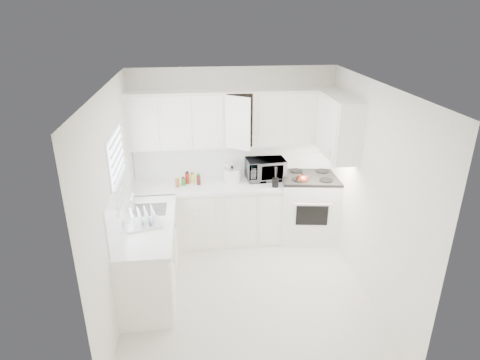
{
  "coord_description": "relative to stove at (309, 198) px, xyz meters",
  "views": [
    {
      "loc": [
        -0.56,
        -4.32,
        3.37
      ],
      "look_at": [
        0.0,
        0.7,
        1.25
      ],
      "focal_mm": 30.99,
      "sensor_mm": 36.0,
      "label": 1
    }
  ],
  "objects": [
    {
      "name": "spice_left_0",
      "position": [
        -1.98,
        0.17,
        0.35
      ],
      "size": [
        0.06,
        0.06,
        0.13
      ],
      "primitive_type": "cylinder",
      "color": "#985529",
      "rests_on": "countertop_back"
    },
    {
      "name": "dish_rack",
      "position": [
        -2.37,
        -1.12,
        0.4
      ],
      "size": [
        0.48,
        0.41,
        0.23
      ],
      "primitive_type": null,
      "rotation": [
        0.0,
        0.0,
        0.27
      ],
      "color": "white",
      "rests_on": "countertop_left"
    },
    {
      "name": "sauce_right_3",
      "position": [
        -0.39,
        0.15,
        0.38
      ],
      "size": [
        0.06,
        0.06,
        0.19
      ],
      "primitive_type": "cylinder",
      "color": "black",
      "rests_on": "countertop_back"
    },
    {
      "name": "wall_back",
      "position": [
        -1.13,
        0.35,
        0.64
      ],
      "size": [
        3.0,
        0.0,
        3.0
      ],
      "primitive_type": "plane",
      "rotation": [
        1.57,
        0.0,
        0.0
      ],
      "color": "white",
      "rests_on": "ground"
    },
    {
      "name": "lower_cabinets_back",
      "position": [
        -1.52,
        0.05,
        -0.21
      ],
      "size": [
        2.22,
        0.6,
        0.9
      ],
      "primitive_type": null,
      "color": "white",
      "rests_on": "floor"
    },
    {
      "name": "window_blinds",
      "position": [
        -2.61,
        -0.9,
        0.89
      ],
      "size": [
        0.06,
        0.96,
        1.06
      ],
      "primitive_type": null,
      "color": "white",
      "rests_on": "wall_left"
    },
    {
      "name": "spice_left_4",
      "position": [
        -1.68,
        0.17,
        0.35
      ],
      "size": [
        0.06,
        0.06,
        0.13
      ],
      "primitive_type": "cylinder",
      "color": "#592119",
      "rests_on": "countertop_back"
    },
    {
      "name": "wall_left",
      "position": [
        -2.63,
        -1.25,
        0.64
      ],
      "size": [
        0.0,
        3.2,
        3.2
      ],
      "primitive_type": "plane",
      "rotation": [
        1.57,
        0.0,
        1.57
      ],
      "color": "white",
      "rests_on": "ground"
    },
    {
      "name": "upper_cabinets_back",
      "position": [
        -1.13,
        0.18,
        0.84
      ],
      "size": [
        3.0,
        0.33,
        0.8
      ],
      "primitive_type": null,
      "color": "white",
      "rests_on": "wall_back"
    },
    {
      "name": "countertop_back",
      "position": [
        -1.52,
        0.04,
        0.26
      ],
      "size": [
        2.24,
        0.64,
        0.05
      ],
      "primitive_type": "cube",
      "color": "white",
      "rests_on": "lower_cabinets_back"
    },
    {
      "name": "sauce_right_2",
      "position": [
        -0.44,
        0.21,
        0.38
      ],
      "size": [
        0.06,
        0.06,
        0.19
      ],
      "primitive_type": "cylinder",
      "color": "#592119",
      "rests_on": "countertop_back"
    },
    {
      "name": "backsplash_back",
      "position": [
        -1.13,
        0.34,
        0.56
      ],
      "size": [
        2.98,
        0.02,
        0.55
      ],
      "primitive_type": "cube",
      "color": "white",
      "rests_on": "wall_back"
    },
    {
      "name": "spice_left_2",
      "position": [
        -1.83,
        0.17,
        0.35
      ],
      "size": [
        0.06,
        0.06,
        0.13
      ],
      "primitive_type": "cylinder",
      "color": "#AE2417",
      "rests_on": "countertop_back"
    },
    {
      "name": "tea_kettle",
      "position": [
        -0.18,
        -0.16,
        0.39
      ],
      "size": [
        0.29,
        0.26,
        0.22
      ],
      "primitive_type": null,
      "rotation": [
        0.0,
        0.0,
        0.33
      ],
      "color": "maroon",
      "rests_on": "stove"
    },
    {
      "name": "utensil_crock",
      "position": [
        -0.57,
        -0.15,
        0.45
      ],
      "size": [
        0.13,
        0.13,
        0.32
      ],
      "primitive_type": null,
      "rotation": [
        0.0,
        0.0,
        -0.26
      ],
      "color": "black",
      "rests_on": "countertop_back"
    },
    {
      "name": "backsplash_left",
      "position": [
        -2.62,
        -1.05,
        0.56
      ],
      "size": [
        0.02,
        1.6,
        0.55
      ],
      "primitive_type": "cube",
      "color": "white",
      "rests_on": "wall_left"
    },
    {
      "name": "countertop_left",
      "position": [
        -2.32,
        -1.05,
        0.26
      ],
      "size": [
        0.64,
        1.62,
        0.05
      ],
      "primitive_type": "cube",
      "color": "white",
      "rests_on": "lower_cabinets_left"
    },
    {
      "name": "sauce_right_0",
      "position": [
        -0.55,
        0.21,
        0.38
      ],
      "size": [
        0.06,
        0.06,
        0.19
      ],
      "primitive_type": "cylinder",
      "color": "#AE2417",
      "rests_on": "countertop_back"
    },
    {
      "name": "stove",
      "position": [
        0.0,
        0.0,
        0.0
      ],
      "size": [
        0.95,
        0.82,
        1.32
      ],
      "primitive_type": null,
      "rotation": [
        0.0,
        0.0,
        -0.14
      ],
      "color": "white",
      "rests_on": "floor"
    },
    {
      "name": "sauce_right_1",
      "position": [
        -0.5,
        0.15,
        0.38
      ],
      "size": [
        0.06,
        0.06,
        0.19
      ],
      "primitive_type": "cylinder",
      "color": "#D2F138",
      "rests_on": "countertop_back"
    },
    {
      "name": "spice_left_3",
      "position": [
        -1.76,
        0.08,
        0.35
      ],
      "size": [
        0.06,
        0.06,
        0.13
      ],
      "primitive_type": "cylinder",
      "color": "#D2F138",
      "rests_on": "countertop_back"
    },
    {
      "name": "spice_left_1",
      "position": [
        -1.91,
        0.08,
        0.35
      ],
      "size": [
        0.06,
        0.06,
        0.13
      ],
      "primitive_type": "cylinder",
      "color": "#297C2B",
      "rests_on": "countertop_back"
    },
    {
      "name": "rice_cooker",
      "position": [
        -1.17,
        0.11,
        0.41
      ],
      "size": [
        0.32,
        0.32,
        0.25
      ],
      "primitive_type": null,
      "rotation": [
        0.0,
        0.0,
        -0.31
      ],
      "color": "white",
      "rests_on": "countertop_back"
    },
    {
      "name": "wall_front",
      "position": [
        -1.13,
        -2.85,
        0.64
      ],
      "size": [
        3.0,
        0.0,
        3.0
      ],
      "primitive_type": "plane",
      "rotation": [
        -1.57,
        0.0,
        0.0
      ],
      "color": "white",
      "rests_on": "ground"
    },
    {
      "name": "microwave",
      "position": [
        -0.67,
        0.17,
        0.48
      ],
      "size": [
        0.6,
        0.37,
        0.39
      ],
      "primitive_type": "imported",
      "rotation": [
        0.0,
        0.0,
        0.09
      ],
      "color": "gray",
      "rests_on": "countertop_back"
    },
    {
      "name": "lower_cabinets_left",
      "position": [
        -2.33,
        -1.05,
        -0.21
      ],
      "size": [
        0.6,
        1.6,
        0.9
      ],
      "primitive_type": null,
      "color": "white",
      "rests_on": "floor"
    },
    {
      "name": "sink",
      "position": [
        -2.32,
        -0.7,
        0.41
      ],
      "size": [
        0.42,
        0.38,
        0.3
      ],
      "primitive_type": null,
      "color": "gray",
      "rests_on": "countertop_left"
    },
    {
      "name": "frying_pan",
      "position": [
        0.18,
        0.16,
        0.3
      ],
      "size": [
        0.4,
        0.5,
        0.04
      ],
      "primitive_type": null,
      "rotation": [
        0.0,
        0.0,
        -0.38
      ],
      "color": "black",
      "rests_on": "stove"
    },
    {
      "name": "floor",
      "position": [
        -1.13,
        -1.25,
        -0.66
      ],
      "size": [
        3.2,
        3.2,
        0.0
      ],
      "primitive_type": "plane",
      "color": "silver",
      "rests_on": "ground"
    },
    {
      "name": "upper_cabinets_right",
      "position": [
        0.2,
        -0.43,
        0.84
      ],
      "size": [
        0.33,
        0.9,
        0.8
      ],
      "primitive_type": null,
      "color": "white",
      "rests_on": "wall_right"
    },
    {
      "name": "wall_right",
      "position": [
        0.37,
        -1.25,
        0.64
      ],
      "size": [
        0.0,
        3.2,
        3.2
      ],
      "primitive_type": "plane",
      "rotation": [
        1.57,
        0.0,
        -1.57
      ],
      "color": "white",
      "rests_on": "ground"
    },
    {
      "name": "ceiling",
      "position": [
        -1.13,
        -1.25,
        1.94
      ],
      "size": [
        3.2,
        3.2,
        0.0
      ],
      "primitive_type": "plane",
      "rotation": [
        3.14,
        0.0,
        0.0
      ],
      "color": "white",
      "rests_on": "ground"
    },
    {
      "name": "paper_towel",
      "position": [
        -1.22,
        0.18,
        0.42
      ],
      "size": [
        0.12,
        0.12,
        0.27
      ],
      "primitive_type": "cylinder",
      "color": "white",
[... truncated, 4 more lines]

